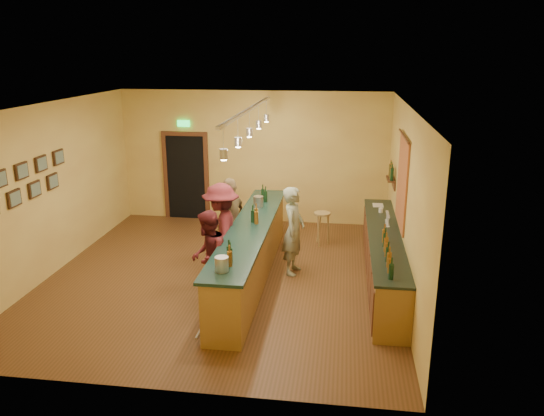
# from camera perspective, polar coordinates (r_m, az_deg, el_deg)

# --- Properties ---
(floor) EXTENTS (7.00, 7.00, 0.00)m
(floor) POSITION_cam_1_polar(r_m,az_deg,el_deg) (10.14, -5.31, -7.37)
(floor) COLOR #513317
(floor) RESTS_ON ground
(ceiling) EXTENTS (6.50, 7.00, 0.02)m
(ceiling) POSITION_cam_1_polar(r_m,az_deg,el_deg) (9.31, -5.84, 10.93)
(ceiling) COLOR silver
(ceiling) RESTS_ON wall_back
(wall_back) EXTENTS (6.50, 0.02, 3.20)m
(wall_back) POSITION_cam_1_polar(r_m,az_deg,el_deg) (12.94, -2.02, 5.45)
(wall_back) COLOR tan
(wall_back) RESTS_ON floor
(wall_front) EXTENTS (6.50, 0.02, 3.20)m
(wall_front) POSITION_cam_1_polar(r_m,az_deg,el_deg) (6.43, -12.73, -6.84)
(wall_front) COLOR tan
(wall_front) RESTS_ON floor
(wall_left) EXTENTS (0.02, 7.00, 3.20)m
(wall_left) POSITION_cam_1_polar(r_m,az_deg,el_deg) (10.81, -22.59, 1.90)
(wall_left) COLOR tan
(wall_left) RESTS_ON floor
(wall_right) EXTENTS (0.02, 7.00, 3.20)m
(wall_right) POSITION_cam_1_polar(r_m,az_deg,el_deg) (9.41, 14.08, 0.63)
(wall_right) COLOR tan
(wall_right) RESTS_ON floor
(doorway) EXTENTS (1.15, 0.09, 2.48)m
(doorway) POSITION_cam_1_polar(r_m,az_deg,el_deg) (13.40, -9.21, 3.57)
(doorway) COLOR black
(doorway) RESTS_ON wall_back
(tapestry) EXTENTS (0.03, 1.40, 1.60)m
(tapestry) POSITION_cam_1_polar(r_m,az_deg,el_deg) (9.73, 13.83, 2.70)
(tapestry) COLOR maroon
(tapestry) RESTS_ON wall_right
(bottle_shelf) EXTENTS (0.17, 0.55, 0.54)m
(bottle_shelf) POSITION_cam_1_polar(r_m,az_deg,el_deg) (11.22, 12.74, 3.64)
(bottle_shelf) COLOR #482715
(bottle_shelf) RESTS_ON wall_right
(picture_grid) EXTENTS (0.06, 2.20, 0.70)m
(picture_grid) POSITION_cam_1_polar(r_m,az_deg,el_deg) (10.09, -24.71, 2.72)
(picture_grid) COLOR #382111
(picture_grid) RESTS_ON wall_left
(back_counter) EXTENTS (0.60, 4.55, 1.27)m
(back_counter) POSITION_cam_1_polar(r_m,az_deg,el_deg) (9.91, 11.91, -5.21)
(back_counter) COLOR olive
(back_counter) RESTS_ON floor
(tasting_bar) EXTENTS (0.73, 5.10, 1.38)m
(tasting_bar) POSITION_cam_1_polar(r_m,az_deg,el_deg) (9.80, -2.30, -4.34)
(tasting_bar) COLOR olive
(tasting_bar) RESTS_ON floor
(pendant_track) EXTENTS (0.11, 4.60, 0.50)m
(pendant_track) POSITION_cam_1_polar(r_m,az_deg,el_deg) (9.22, -2.46, 9.58)
(pendant_track) COLOR silver
(pendant_track) RESTS_ON ceiling
(bartender) EXTENTS (0.50, 0.67, 1.69)m
(bartender) POSITION_cam_1_polar(r_m,az_deg,el_deg) (9.99, 2.33, -2.45)
(bartender) COLOR gray
(bartender) RESTS_ON floor
(customer_a) EXTENTS (0.67, 0.82, 1.59)m
(customer_a) POSITION_cam_1_polar(r_m,az_deg,el_deg) (8.96, -6.87, -5.23)
(customer_a) COLOR #59191E
(customer_a) RESTS_ON floor
(customer_b) EXTENTS (0.67, 1.08, 1.72)m
(customer_b) POSITION_cam_1_polar(r_m,az_deg,el_deg) (10.62, -4.42, -1.25)
(customer_b) COLOR #997A51
(customer_b) RESTS_ON floor
(customer_c) EXTENTS (0.86, 1.26, 1.81)m
(customer_c) POSITION_cam_1_polar(r_m,az_deg,el_deg) (9.82, -5.46, -2.52)
(customer_c) COLOR #59191E
(customer_c) RESTS_ON floor
(bar_stool) EXTENTS (0.36, 0.36, 0.74)m
(bar_stool) POSITION_cam_1_polar(r_m,az_deg,el_deg) (11.54, 5.42, -1.17)
(bar_stool) COLOR olive
(bar_stool) RESTS_ON floor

